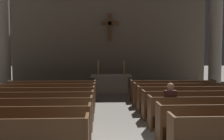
{
  "coord_description": "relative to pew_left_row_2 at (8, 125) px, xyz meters",
  "views": [
    {
      "loc": [
        -0.55,
        -4.67,
        2.11
      ],
      "look_at": [
        0.0,
        7.59,
        1.33
      ],
      "focal_mm": 39.45,
      "sensor_mm": 36.0,
      "label": 1
    }
  ],
  "objects": [
    {
      "name": "apse_with_cross",
      "position": [
        2.71,
        9.84,
        2.94
      ],
      "size": [
        12.07,
        0.45,
        6.82
      ],
      "color": "#706656",
      "rests_on": "ground"
    },
    {
      "name": "column_right_second",
      "position": [
        8.22,
        7.13,
        2.3
      ],
      "size": [
        0.98,
        0.98,
        5.73
      ],
      "color": "#9E998E",
      "rests_on": "ground"
    },
    {
      "name": "pew_left_row_2",
      "position": [
        0.0,
        0.0,
        0.0
      ],
      "size": [
        3.83,
        0.5,
        0.95
      ],
      "color": "brown",
      "rests_on": "ground"
    },
    {
      "name": "lone_worshipper",
      "position": [
        4.08,
        1.1,
        0.22
      ],
      "size": [
        0.32,
        0.43,
        1.32
      ],
      "color": "#26262B",
      "rests_on": "ground"
    },
    {
      "name": "candlestick_left",
      "position": [
        2.01,
        7.6,
        0.78
      ],
      "size": [
        0.16,
        0.16,
        0.77
      ],
      "color": "#B79338",
      "rests_on": "altar"
    },
    {
      "name": "pew_left_row_6",
      "position": [
        0.0,
        4.23,
        0.0
      ],
      "size": [
        3.83,
        0.5,
        0.95
      ],
      "color": "brown",
      "rests_on": "ground"
    },
    {
      "name": "column_left_second",
      "position": [
        -2.81,
        7.13,
        2.3
      ],
      "size": [
        0.98,
        0.98,
        5.73
      ],
      "color": "#9E998E",
      "rests_on": "ground"
    },
    {
      "name": "pew_right_row_3",
      "position": [
        5.41,
        1.06,
        0.0
      ],
      "size": [
        3.83,
        0.5,
        0.95
      ],
      "color": "brown",
      "rests_on": "ground"
    },
    {
      "name": "pew_right_row_4",
      "position": [
        5.41,
        2.11,
        0.0
      ],
      "size": [
        3.83,
        0.5,
        0.95
      ],
      "color": "brown",
      "rests_on": "ground"
    },
    {
      "name": "altar",
      "position": [
        2.71,
        7.6,
        0.06
      ],
      "size": [
        2.2,
        0.9,
        1.01
      ],
      "color": "#A8A399",
      "rests_on": "ground"
    },
    {
      "name": "pew_left_row_7",
      "position": [
        0.0,
        5.28,
        0.0
      ],
      "size": [
        3.83,
        0.5,
        0.95
      ],
      "color": "brown",
      "rests_on": "ground"
    },
    {
      "name": "pew_left_row_5",
      "position": [
        0.0,
        3.17,
        0.0
      ],
      "size": [
        3.83,
        0.5,
        0.95
      ],
      "color": "brown",
      "rests_on": "ground"
    },
    {
      "name": "pew_right_row_7",
      "position": [
        5.41,
        5.28,
        0.0
      ],
      "size": [
        3.83,
        0.5,
        0.95
      ],
      "color": "brown",
      "rests_on": "ground"
    },
    {
      "name": "pew_left_row_3",
      "position": [
        0.0,
        1.06,
        0.0
      ],
      "size": [
        3.83,
        0.5,
        0.95
      ],
      "color": "brown",
      "rests_on": "ground"
    },
    {
      "name": "pew_right_row_6",
      "position": [
        5.41,
        4.23,
        0.0
      ],
      "size": [
        3.83,
        0.5,
        0.95
      ],
      "color": "brown",
      "rests_on": "ground"
    },
    {
      "name": "candlestick_right",
      "position": [
        3.41,
        7.6,
        0.78
      ],
      "size": [
        0.16,
        0.16,
        0.77
      ],
      "color": "#B79338",
      "rests_on": "altar"
    },
    {
      "name": "pew_left_row_4",
      "position": [
        0.0,
        2.11,
        0.0
      ],
      "size": [
        3.83,
        0.5,
        0.95
      ],
      "color": "brown",
      "rests_on": "ground"
    },
    {
      "name": "pew_right_row_5",
      "position": [
        5.41,
        3.17,
        0.0
      ],
      "size": [
        3.83,
        0.5,
        0.95
      ],
      "color": "brown",
      "rests_on": "ground"
    }
  ]
}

